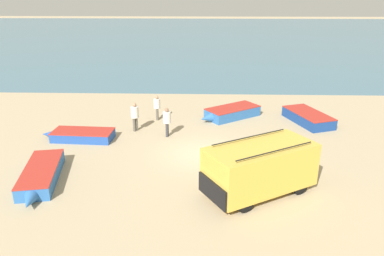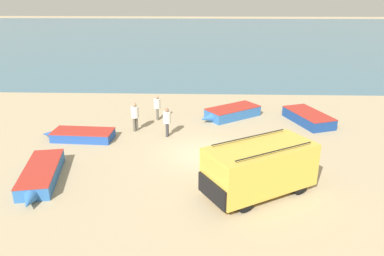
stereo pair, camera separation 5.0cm
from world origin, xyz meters
The scene contains 10 objects.
ground_plane centered at (0.00, 0.00, 0.00)m, with size 200.00×200.00×0.00m, color tan.
sea_water centered at (0.00, 52.00, 0.00)m, with size 120.00×80.00×0.01m, color #477084.
parked_van centered at (2.32, -3.72, 1.19)m, with size 5.12×4.21×2.28m.
fishing_rowboat_0 centered at (-7.14, 1.94, 0.27)m, with size 4.23×1.68×0.54m.
fishing_rowboat_1 centered at (-7.40, -3.09, 0.31)m, with size 2.16×4.94×0.63m.
fishing_rowboat_2 centered at (6.70, 5.43, 0.34)m, with size 2.85×4.57×0.68m.
fishing_rowboat_3 centered at (1.79, 6.17, 0.34)m, with size 4.27×3.49×0.69m.
fisherman_0 centered at (-2.19, 2.60, 1.04)m, with size 0.46×0.46×1.75m.
fisherman_1 centered at (-4.22, 3.43, 1.07)m, with size 0.47×0.47×1.79m.
fisherman_2 centered at (-3.13, 5.54, 0.99)m, with size 0.43×0.43×1.66m.
Camera 1 is at (-0.09, -17.93, 8.28)m, focal length 35.00 mm.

